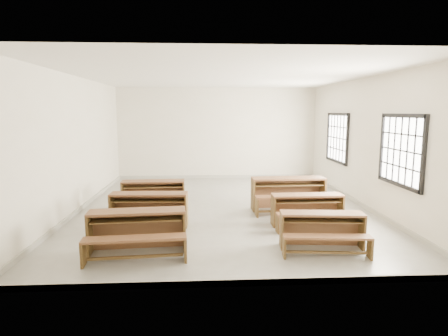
{
  "coord_description": "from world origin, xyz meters",
  "views": [
    {
      "loc": [
        -0.5,
        -9.05,
        2.37
      ],
      "look_at": [
        0.0,
        0.0,
        1.0
      ],
      "focal_mm": 30.0,
      "sensor_mm": 36.0,
      "label": 1
    }
  ],
  "objects": [
    {
      "name": "desk_set_2",
      "position": [
        -1.74,
        0.04,
        0.4
      ],
      "size": [
        1.56,
        0.86,
        0.69
      ],
      "rotation": [
        0.0,
        0.0,
        0.04
      ],
      "color": "brown",
      "rests_on": "ground"
    },
    {
      "name": "desk_set_1",
      "position": [
        -1.64,
        -1.49,
        0.41
      ],
      "size": [
        1.61,
        0.88,
        0.71
      ],
      "rotation": [
        0.0,
        0.0,
        -0.04
      ],
      "color": "brown",
      "rests_on": "ground"
    },
    {
      "name": "room",
      "position": [
        0.09,
        0.0,
        2.14
      ],
      "size": [
        8.5,
        8.5,
        3.2
      ],
      "color": "gray",
      "rests_on": "ground"
    },
    {
      "name": "desk_set_4",
      "position": [
        1.66,
        -1.58,
        0.39
      ],
      "size": [
        1.49,
        0.79,
        0.66
      ],
      "rotation": [
        0.0,
        0.0,
        0.02
      ],
      "color": "brown",
      "rests_on": "ground"
    },
    {
      "name": "desk_set_5",
      "position": [
        1.55,
        -0.31,
        0.46
      ],
      "size": [
        1.8,
        0.97,
        0.8
      ],
      "rotation": [
        0.0,
        0.0,
        0.03
      ],
      "color": "brown",
      "rests_on": "ground"
    },
    {
      "name": "desk_set_0",
      "position": [
        -1.62,
        -2.92,
        0.42
      ],
      "size": [
        1.68,
        0.96,
        0.73
      ],
      "rotation": [
        0.0,
        0.0,
        0.08
      ],
      "color": "brown",
      "rests_on": "ground"
    },
    {
      "name": "desk_set_3",
      "position": [
        1.54,
        -2.92,
        0.37
      ],
      "size": [
        1.49,
        0.88,
        0.64
      ],
      "rotation": [
        0.0,
        0.0,
        -0.1
      ],
      "color": "brown",
      "rests_on": "ground"
    }
  ]
}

